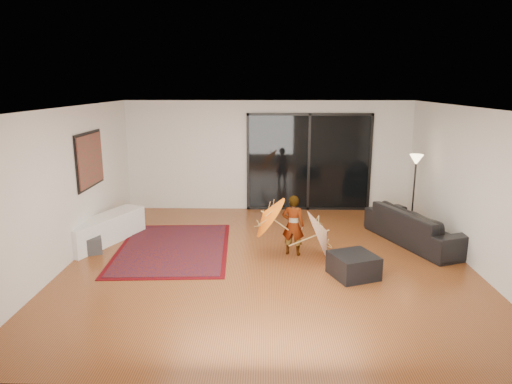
{
  "coord_description": "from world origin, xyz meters",
  "views": [
    {
      "loc": [
        -0.05,
        -7.65,
        3.08
      ],
      "look_at": [
        -0.24,
        0.69,
        1.1
      ],
      "focal_mm": 32.0,
      "sensor_mm": 36.0,
      "label": 1
    }
  ],
  "objects_px": {
    "media_console": "(105,230)",
    "ottoman": "(353,265)",
    "child": "(293,225)",
    "sofa": "(418,226)"
  },
  "relations": [
    {
      "from": "media_console",
      "to": "sofa",
      "type": "distance_m",
      "value": 6.2
    },
    {
      "from": "media_console",
      "to": "ottoman",
      "type": "xyz_separation_m",
      "value": [
        4.64,
        -1.54,
        -0.08
      ]
    },
    {
      "from": "child",
      "to": "ottoman",
      "type": "bearing_deg",
      "value": 147.81
    },
    {
      "from": "sofa",
      "to": "ottoman",
      "type": "xyz_separation_m",
      "value": [
        -1.56,
        -1.66,
        -0.15
      ]
    },
    {
      "from": "media_console",
      "to": "child",
      "type": "bearing_deg",
      "value": 14.17
    },
    {
      "from": "ottoman",
      "to": "child",
      "type": "distance_m",
      "value": 1.41
    },
    {
      "from": "media_console",
      "to": "child",
      "type": "height_order",
      "value": "child"
    },
    {
      "from": "media_console",
      "to": "ottoman",
      "type": "height_order",
      "value": "media_console"
    },
    {
      "from": "media_console",
      "to": "sofa",
      "type": "height_order",
      "value": "sofa"
    },
    {
      "from": "media_console",
      "to": "sofa",
      "type": "bearing_deg",
      "value": 23.93
    }
  ]
}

